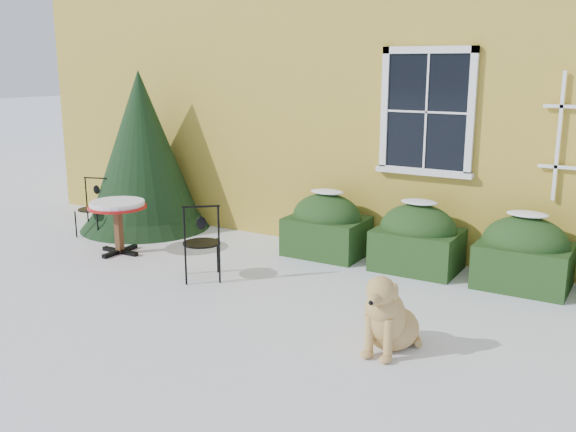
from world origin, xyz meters
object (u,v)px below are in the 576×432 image
Objects in this scene: dog at (387,319)px; patio_chair_far at (93,207)px; evergreen_shrub at (143,166)px; patio_chair_near at (202,242)px; bistro_table at (118,210)px.

patio_chair_far is at bearing 164.97° from dog.
evergreen_shrub reaches higher than dog.
dog is (5.10, -2.31, -0.69)m from evergreen_shrub.
patio_chair_far is 5.68m from dog.
bistro_table is at bearing -50.10° from patio_chair_near.
bistro_table is 4.52m from dog.
patio_chair_near is 2.80m from dog.
patio_chair_near is (2.39, -1.58, -0.52)m from evergreen_shrub.
evergreen_shrub is 1.51m from bistro_table.
evergreen_shrub reaches higher than bistro_table.
evergreen_shrub is 1.01m from patio_chair_far.
dog is at bearing -24.40° from evergreen_shrub.
evergreen_shrub is at bearing -73.52° from patio_chair_near.
bistro_table is (0.71, -1.28, -0.38)m from evergreen_shrub.
evergreen_shrub is 2.86× the size of patio_chair_far.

